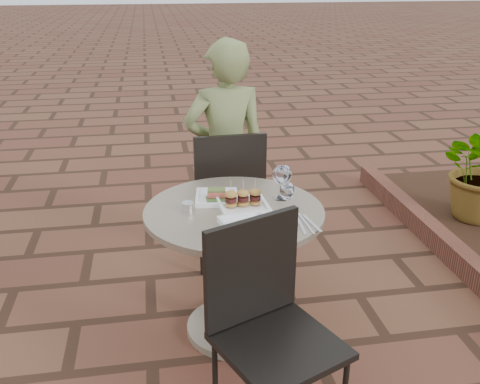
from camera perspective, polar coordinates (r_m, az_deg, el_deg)
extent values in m
plane|color=brown|center=(3.20, -1.79, -12.35)|extent=(60.00, 60.00, 0.00)
cylinder|color=gray|center=(3.03, -0.58, -14.15)|extent=(0.52, 0.52, 0.04)
cylinder|color=gray|center=(2.84, -0.60, -8.82)|extent=(0.08, 0.08, 0.70)
cylinder|color=gray|center=(2.67, -0.64, -2.12)|extent=(0.90, 0.90, 0.03)
cube|color=black|center=(3.51, -1.62, -0.53)|extent=(0.46, 0.46, 0.03)
cube|color=black|center=(3.24, -1.01, 2.17)|extent=(0.44, 0.05, 0.46)
cylinder|color=black|center=(3.81, 0.69, -2.37)|extent=(0.02, 0.02, 0.44)
cylinder|color=black|center=(3.75, -4.98, -2.88)|extent=(0.02, 0.02, 0.44)
cylinder|color=black|center=(3.48, 2.09, -4.95)|extent=(0.02, 0.02, 0.44)
cylinder|color=black|center=(3.42, -4.13, -5.57)|extent=(0.02, 0.02, 0.44)
cube|color=black|center=(2.22, 4.24, -16.04)|extent=(0.58, 0.58, 0.03)
cube|color=black|center=(2.21, 1.28, -8.26)|extent=(0.42, 0.20, 0.46)
cylinder|color=black|center=(2.41, -2.66, -19.50)|extent=(0.02, 0.02, 0.44)
cylinder|color=black|center=(2.57, 4.97, -16.35)|extent=(0.02, 0.02, 0.44)
imported|color=olive|center=(3.43, -1.53, 3.95)|extent=(0.57, 0.40, 1.47)
cube|color=white|center=(2.77, -2.51, -0.73)|extent=(0.24, 0.24, 0.01)
cube|color=#E0614F|center=(2.76, -2.52, -0.15)|extent=(0.10, 0.07, 0.03)
cube|color=#4C5C29|center=(2.75, -2.53, 0.22)|extent=(0.10, 0.07, 0.01)
cube|color=white|center=(2.67, 0.33, -1.61)|extent=(0.25, 0.25, 0.01)
cube|color=white|center=(2.48, 0.83, -3.66)|extent=(0.27, 0.27, 0.01)
ellipsoid|color=#EE628E|center=(2.42, 0.22, -4.00)|extent=(0.04, 0.03, 0.02)
cylinder|color=white|center=(2.61, 4.96, -2.41)|extent=(0.06, 0.06, 0.00)
cylinder|color=white|center=(2.59, 4.99, -1.60)|extent=(0.01, 0.01, 0.08)
ellipsoid|color=white|center=(2.56, 5.05, 0.11)|extent=(0.07, 0.07, 0.09)
cylinder|color=white|center=(2.56, 5.05, 0.01)|extent=(0.06, 0.06, 0.04)
cylinder|color=white|center=(2.79, 4.64, -0.65)|extent=(0.07, 0.07, 0.00)
cylinder|color=white|center=(2.77, 4.67, 0.17)|extent=(0.01, 0.01, 0.08)
ellipsoid|color=white|center=(2.74, 4.73, 1.91)|extent=(0.08, 0.08, 0.10)
cylinder|color=white|center=(2.79, 4.20, -0.63)|extent=(0.06, 0.06, 0.00)
cylinder|color=white|center=(2.78, 4.22, 0.17)|extent=(0.01, 0.01, 0.08)
ellipsoid|color=white|center=(2.74, 4.27, 1.86)|extent=(0.08, 0.08, 0.10)
cylinder|color=silver|center=(2.65, -5.57, -1.56)|extent=(0.08, 0.08, 0.04)
cube|color=brown|center=(3.90, 21.62, -5.85)|extent=(0.12, 3.00, 0.15)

